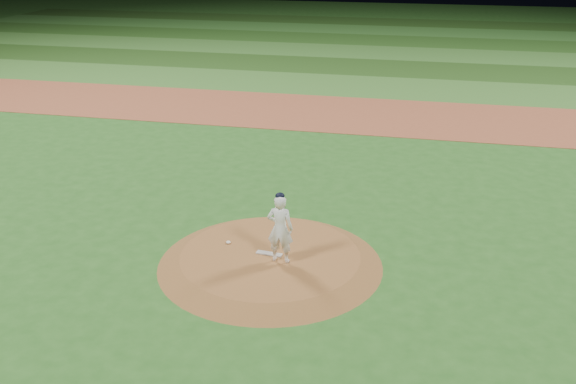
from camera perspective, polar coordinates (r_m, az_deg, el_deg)
The scene contains 12 objects.
ground at distance 15.86m, azimuth -1.58°, elevation -6.38°, with size 120.00×120.00×0.00m, color #255B1D.
infield_dirt_band at distance 28.72m, azimuth 5.25°, elevation 6.93°, with size 70.00×6.00×0.02m, color brown.
outfield_stripe_0 at distance 34.01m, azimuth 6.51°, elevation 9.33°, with size 70.00×5.00×0.02m, color #376E28.
outfield_stripe_1 at distance 38.88m, azimuth 7.36°, elevation 10.94°, with size 70.00×5.00×0.02m, color #214817.
outfield_stripe_2 at distance 43.78m, azimuth 8.03°, elevation 12.19°, with size 70.00×5.00×0.02m, color #367028.
outfield_stripe_3 at distance 48.69m, azimuth 8.57°, elevation 13.18°, with size 70.00×5.00×0.02m, color #234F19.
outfield_stripe_4 at distance 53.62m, azimuth 9.02°, elevation 13.99°, with size 70.00×5.00×0.02m, color #306B27.
outfield_stripe_5 at distance 58.57m, azimuth 9.39°, elevation 14.67°, with size 70.00×5.00×0.02m, color #214817.
pitchers_mound at distance 15.80m, azimuth -1.59°, elevation -5.98°, with size 5.50×5.50×0.25m, color brown.
pitching_rubber at distance 15.75m, azimuth -1.68°, elevation -5.50°, with size 0.65×0.16×0.03m, color beige.
rosin_bag at distance 16.32m, azimuth -5.32°, elevation -4.47°, with size 0.12×0.12×0.07m, color white.
pitcher_on_mound at distance 15.06m, azimuth -0.70°, elevation -3.23°, with size 0.63×0.42×1.77m.
Camera 1 is at (3.45, -13.47, 7.65)m, focal length 40.00 mm.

